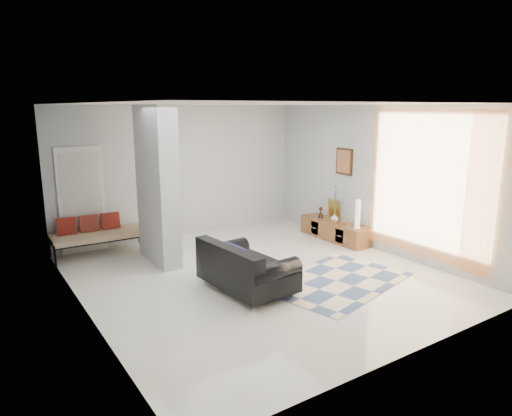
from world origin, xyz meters
TOP-DOWN VIEW (x-y plane):
  - floor at (0.00, 0.00)m, footprint 6.00×6.00m
  - ceiling at (0.00, 0.00)m, footprint 6.00×6.00m
  - wall_back at (0.00, 3.00)m, footprint 6.00×0.00m
  - wall_front at (0.00, -3.00)m, footprint 6.00×0.00m
  - wall_left at (-2.75, 0.00)m, footprint 0.00×6.00m
  - wall_right at (2.75, 0.00)m, footprint 0.00×6.00m
  - partition_column at (-1.10, 1.60)m, footprint 0.35×1.20m
  - hallway_door at (-2.10, 2.96)m, footprint 0.85×0.06m
  - curtain at (2.67, -1.15)m, footprint 0.00×2.55m
  - wall_art at (2.72, 0.90)m, footprint 0.04×0.45m
  - media_console at (2.52, 0.90)m, footprint 0.45×1.72m
  - loveseat at (-0.55, -0.41)m, footprint 1.03×1.61m
  - daybed at (-1.93, 2.63)m, footprint 1.76×0.79m
  - area_rug at (0.90, -0.90)m, footprint 2.65×2.08m
  - cylinder_lamp at (2.50, 0.24)m, footprint 0.10×0.10m
  - bronze_figurine at (2.47, 1.30)m, footprint 0.12×0.12m
  - vase at (2.47, 0.86)m, footprint 0.17×0.17m

SIDE VIEW (x-z plane):
  - floor at x=0.00m, z-range 0.00..0.00m
  - area_rug at x=0.90m, z-range 0.00..0.01m
  - media_console at x=2.52m, z-range -0.20..0.61m
  - loveseat at x=-0.55m, z-range -0.02..0.74m
  - daybed at x=-1.93m, z-range 0.03..0.80m
  - vase at x=2.47m, z-range 0.40..0.57m
  - bronze_figurine at x=2.47m, z-range 0.40..0.64m
  - cylinder_lamp at x=2.50m, z-range 0.40..0.97m
  - hallway_door at x=-2.10m, z-range 0.00..2.04m
  - partition_column at x=-1.10m, z-range 0.00..2.80m
  - wall_back at x=0.00m, z-range -1.60..4.40m
  - wall_front at x=0.00m, z-range -1.60..4.40m
  - wall_left at x=-2.75m, z-range -1.60..4.40m
  - wall_right at x=2.75m, z-range -1.60..4.40m
  - curtain at x=2.67m, z-range 0.17..2.72m
  - wall_art at x=2.72m, z-range 1.38..1.92m
  - ceiling at x=0.00m, z-range 2.80..2.80m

